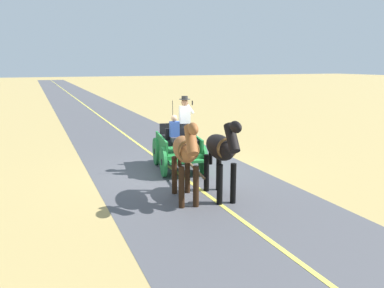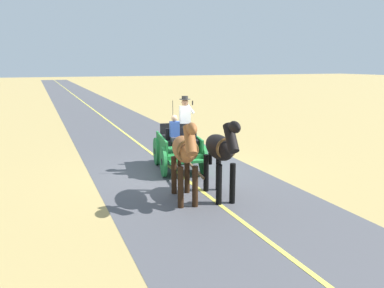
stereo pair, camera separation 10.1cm
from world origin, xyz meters
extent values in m
plane|color=tan|center=(0.00, 0.00, 0.00)|extent=(200.00, 200.00, 0.00)
cube|color=#4C4C51|center=(0.00, 0.00, 0.00)|extent=(5.40, 160.00, 0.01)
cube|color=#DBCC4C|center=(0.00, 0.00, 0.01)|extent=(0.12, 160.00, 0.00)
cube|color=#1E7233|center=(-0.21, -0.40, 0.66)|extent=(1.52, 2.35, 0.12)
cube|color=#1E7233|center=(-0.78, -0.32, 0.94)|extent=(0.37, 2.08, 0.44)
cube|color=#1E7233|center=(0.35, -0.49, 0.94)|extent=(0.37, 2.08, 0.44)
cube|color=#1E7233|center=(-0.03, 0.80, 0.56)|extent=(1.10, 0.40, 0.08)
cube|color=#1E7233|center=(-0.39, -1.59, 0.48)|extent=(0.74, 0.31, 0.06)
cube|color=black|center=(-0.12, 0.20, 1.04)|extent=(1.06, 0.51, 0.14)
cube|color=black|center=(-0.15, 0.02, 1.26)|extent=(1.02, 0.23, 0.44)
cube|color=black|center=(-0.29, -0.89, 1.04)|extent=(1.06, 0.51, 0.14)
cube|color=black|center=(-0.31, -1.07, 1.26)|extent=(1.02, 0.23, 0.44)
cylinder|color=#1E7233|center=(-0.74, 0.46, 0.48)|extent=(0.24, 0.96, 0.96)
cylinder|color=black|center=(-0.74, 0.46, 0.48)|extent=(0.15, 0.23, 0.21)
cylinder|color=#1E7233|center=(0.54, 0.26, 0.48)|extent=(0.24, 0.96, 0.96)
cylinder|color=black|center=(0.54, 0.26, 0.48)|extent=(0.15, 0.23, 0.21)
cylinder|color=#1E7233|center=(-0.97, -1.07, 0.48)|extent=(0.24, 0.96, 0.96)
cylinder|color=black|center=(-0.97, -1.07, 0.48)|extent=(0.15, 0.23, 0.21)
cylinder|color=#1E7233|center=(0.31, -1.26, 0.48)|extent=(0.24, 0.96, 0.96)
cylinder|color=black|center=(0.31, -1.26, 0.48)|extent=(0.15, 0.23, 0.21)
cylinder|color=brown|center=(0.12, 1.77, 0.61)|extent=(0.37, 1.99, 0.07)
cylinder|color=black|center=(0.17, 0.15, 1.74)|extent=(0.02, 0.02, 1.30)
cylinder|color=#2D2D33|center=(-0.31, -0.05, 1.17)|extent=(0.22, 0.22, 0.90)
cube|color=silver|center=(-0.31, -0.05, 1.90)|extent=(0.37, 0.27, 0.56)
sphere|color=#9E7051|center=(-0.31, -0.05, 2.30)|extent=(0.22, 0.22, 0.22)
cylinder|color=black|center=(-0.31, -0.05, 2.40)|extent=(0.36, 0.36, 0.01)
cylinder|color=black|center=(-0.31, -0.05, 2.45)|extent=(0.20, 0.20, 0.10)
cylinder|color=silver|center=(-0.48, 0.01, 2.08)|extent=(0.27, 0.12, 0.32)
cube|color=black|center=(-0.54, 0.04, 2.28)|extent=(0.03, 0.07, 0.14)
cube|color=#2D2D33|center=(0.14, 0.28, 1.18)|extent=(0.32, 0.36, 0.14)
cube|color=#2D4C99|center=(0.12, 0.16, 1.49)|extent=(0.33, 0.24, 0.48)
sphere|color=tan|center=(0.12, 0.16, 1.84)|extent=(0.20, 0.20, 0.20)
ellipsoid|color=black|center=(-0.23, 2.64, 1.37)|extent=(0.74, 1.62, 0.64)
cylinder|color=black|center=(-0.35, 3.20, 0.53)|extent=(0.15, 0.15, 1.05)
cylinder|color=black|center=(0.01, 3.16, 0.53)|extent=(0.15, 0.15, 1.05)
cylinder|color=black|center=(-0.48, 2.12, 0.53)|extent=(0.15, 0.15, 1.05)
cylinder|color=black|center=(-0.12, 2.07, 0.53)|extent=(0.15, 0.15, 1.05)
cylinder|color=black|center=(-0.13, 3.47, 1.77)|extent=(0.34, 0.67, 0.73)
ellipsoid|color=black|center=(-0.11, 3.69, 2.07)|extent=(0.28, 0.56, 0.28)
cube|color=black|center=(-0.13, 3.45, 1.81)|extent=(0.12, 0.51, 0.56)
cylinder|color=black|center=(-0.32, 1.90, 1.07)|extent=(0.11, 0.11, 0.70)
torus|color=brown|center=(-0.17, 3.18, 1.45)|extent=(0.55, 0.14, 0.55)
ellipsoid|color=brown|center=(0.70, 2.49, 1.37)|extent=(0.84, 1.64, 0.64)
cylinder|color=black|center=(0.63, 3.06, 0.53)|extent=(0.15, 0.15, 1.05)
cylinder|color=black|center=(0.99, 3.00, 0.53)|extent=(0.15, 0.15, 1.05)
cylinder|color=black|center=(0.42, 1.99, 0.53)|extent=(0.15, 0.15, 1.05)
cylinder|color=black|center=(0.78, 1.92, 0.53)|extent=(0.15, 0.15, 1.05)
cylinder|color=brown|center=(0.86, 3.32, 1.77)|extent=(0.38, 0.69, 0.73)
ellipsoid|color=brown|center=(0.90, 3.54, 2.07)|extent=(0.32, 0.57, 0.28)
cube|color=black|center=(0.86, 3.30, 1.81)|extent=(0.15, 0.50, 0.56)
cylinder|color=black|center=(0.56, 1.77, 1.07)|extent=(0.11, 0.11, 0.70)
torus|color=brown|center=(0.81, 3.03, 1.45)|extent=(0.55, 0.17, 0.55)
camera|label=1|loc=(4.23, 11.43, 3.51)|focal=35.91mm
camera|label=2|loc=(4.14, 11.47, 3.51)|focal=35.91mm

